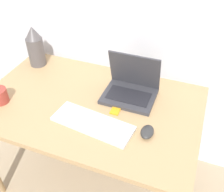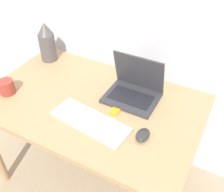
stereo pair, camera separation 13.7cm
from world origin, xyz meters
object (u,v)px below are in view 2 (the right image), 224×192
(mug, at_px, (7,87))
(mouse, at_px, (143,135))
(laptop, at_px, (134,89))
(vase, at_px, (47,42))
(mp3_player, at_px, (115,111))
(keyboard, at_px, (90,121))

(mug, bearing_deg, mouse, 3.42)
(laptop, bearing_deg, mouse, -57.84)
(laptop, height_order, vase, vase)
(mouse, distance_m, vase, 0.95)
(mouse, bearing_deg, vase, 156.91)
(vase, height_order, mp3_player, vase)
(laptop, height_order, mouse, laptop)
(mouse, bearing_deg, mug, -176.58)
(vase, bearing_deg, mp3_player, -22.10)
(keyboard, relative_size, mouse, 4.57)
(keyboard, xyz_separation_m, mouse, (0.28, 0.03, 0.01))
(laptop, distance_m, mp3_player, 0.18)
(laptop, relative_size, vase, 1.09)
(vase, relative_size, mug, 3.02)
(laptop, xyz_separation_m, vase, (-0.69, 0.10, 0.08))
(keyboard, xyz_separation_m, mp3_player, (0.07, 0.14, -0.01))
(vase, distance_m, mp3_player, 0.72)
(mug, bearing_deg, laptop, 25.74)
(keyboard, bearing_deg, mouse, 7.05)
(keyboard, bearing_deg, laptop, 70.71)
(mug, bearing_deg, vase, 93.28)
(laptop, relative_size, keyboard, 0.67)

